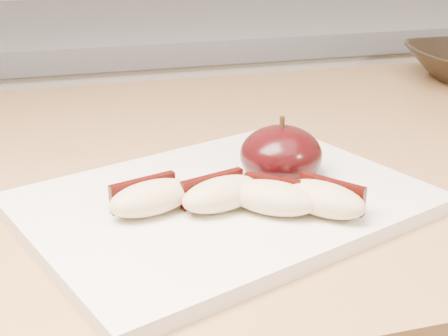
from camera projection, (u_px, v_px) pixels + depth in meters
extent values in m
cube|color=silver|center=(148.00, 229.00, 1.45)|extent=(2.40, 0.60, 0.90)
cube|color=slate|center=(137.00, 25.00, 1.27)|extent=(2.40, 0.62, 0.04)
cube|color=#AA794A|center=(236.00, 168.00, 0.67)|extent=(1.64, 0.64, 0.04)
cube|color=silver|center=(224.00, 202.00, 0.53)|extent=(0.38, 0.33, 0.01)
ellipsoid|color=black|center=(281.00, 155.00, 0.56)|extent=(0.09, 0.09, 0.05)
cylinder|color=black|center=(282.00, 122.00, 0.55)|extent=(0.00, 0.00, 0.01)
ellipsoid|color=tan|center=(152.00, 198.00, 0.49)|extent=(0.08, 0.06, 0.03)
cube|color=black|center=(143.00, 192.00, 0.50)|extent=(0.06, 0.02, 0.02)
ellipsoid|color=tan|center=(222.00, 194.00, 0.50)|extent=(0.08, 0.05, 0.03)
cube|color=black|center=(212.00, 189.00, 0.51)|extent=(0.06, 0.02, 0.02)
ellipsoid|color=tan|center=(273.00, 198.00, 0.49)|extent=(0.08, 0.07, 0.03)
cube|color=black|center=(278.00, 192.00, 0.50)|extent=(0.05, 0.04, 0.02)
ellipsoid|color=tan|center=(323.00, 199.00, 0.49)|extent=(0.07, 0.08, 0.03)
cube|color=black|center=(332.00, 194.00, 0.50)|extent=(0.04, 0.05, 0.02)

